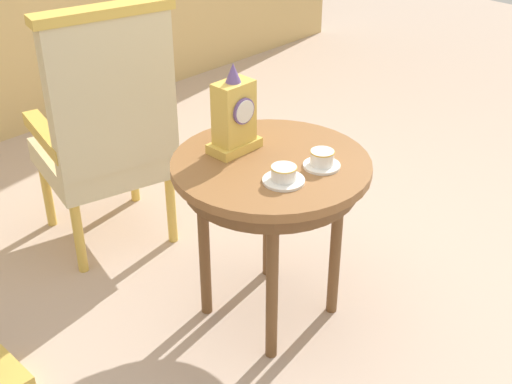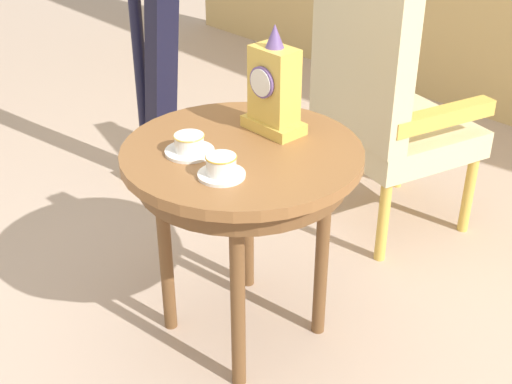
% 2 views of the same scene
% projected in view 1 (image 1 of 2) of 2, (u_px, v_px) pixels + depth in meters
% --- Properties ---
extents(ground_plane, '(10.00, 10.00, 0.00)m').
position_uv_depth(ground_plane, '(266.00, 305.00, 2.86)').
color(ground_plane, '#BCA38E').
extents(side_table, '(0.73, 0.73, 0.69)m').
position_uv_depth(side_table, '(271.00, 180.00, 2.52)').
color(side_table, brown).
rests_on(side_table, ground).
extents(teacup_left, '(0.15, 0.15, 0.06)m').
position_uv_depth(teacup_left, '(284.00, 175.00, 2.34)').
color(teacup_left, white).
rests_on(teacup_left, side_table).
extents(teacup_right, '(0.13, 0.13, 0.06)m').
position_uv_depth(teacup_right, '(322.00, 160.00, 2.43)').
color(teacup_right, white).
rests_on(teacup_right, side_table).
extents(mantel_clock, '(0.19, 0.11, 0.34)m').
position_uv_depth(mantel_clock, '(234.00, 116.00, 2.49)').
color(mantel_clock, gold).
rests_on(mantel_clock, side_table).
extents(armchair, '(0.65, 0.64, 1.14)m').
position_uv_depth(armchair, '(107.00, 128.00, 2.96)').
color(armchair, beige).
rests_on(armchair, ground).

